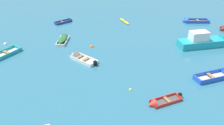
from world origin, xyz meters
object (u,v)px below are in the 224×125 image
Objects in this scene: rowboat_white_foreground_center at (78,57)px; rowboat_deep_blue_back_row_right at (67,21)px; rowboat_blue_midfield_left at (190,21)px; mooring_buoy_between_boats_right at (5,44)px; mooring_buoy_between_boats_left at (92,47)px; rowboat_red_far_right at (158,103)px; rowboat_blue_outer_left at (221,75)px; motor_launch_turquoise_far_back at (206,41)px; mooring_buoy_trailing at (131,90)px; rowboat_white_midfield_right at (64,38)px; kayak_yellow_outer_right at (124,21)px.

rowboat_white_foreground_center is 13.34m from rowboat_deep_blue_back_row_right.
mooring_buoy_between_boats_right is (-28.20, -2.88, -0.20)m from rowboat_blue_midfield_left.
mooring_buoy_between_boats_left is 11.60m from mooring_buoy_between_boats_right.
rowboat_red_far_right is 0.78× the size of rowboat_blue_outer_left.
rowboat_deep_blue_back_row_right is 0.92× the size of rowboat_red_far_right.
rowboat_blue_midfield_left is at bearing 5.83° from mooring_buoy_between_boats_right.
rowboat_deep_blue_back_row_right is (-0.58, 13.33, -0.03)m from rowboat_white_foreground_center.
rowboat_blue_midfield_left is (19.07, 8.96, 0.02)m from rowboat_white_foreground_center.
rowboat_deep_blue_back_row_right is at bearing 142.35° from motor_launch_turquoise_far_back.
mooring_buoy_between_boats_left is 10.61m from mooring_buoy_trailing.
motor_launch_turquoise_far_back is (2.48, 7.24, 0.45)m from rowboat_blue_outer_left.
mooring_buoy_between_boats_right is (-7.67, 0.22, -0.28)m from rowboat_white_midfield_right.
mooring_buoy_between_boats_right is (-17.72, -5.19, -0.14)m from kayak_yellow_outer_right.
rowboat_white_midfield_right is (-7.54, 15.92, 0.14)m from rowboat_red_far_right.
rowboat_deep_blue_back_row_right is 10.91× the size of mooring_buoy_trailing.
rowboat_red_far_right is 21.48m from kayak_yellow_outer_right.
rowboat_blue_outer_left reaches higher than rowboat_white_foreground_center.
rowboat_red_far_right is 11.85× the size of mooring_buoy_trailing.
motor_launch_turquoise_far_back reaches higher than mooring_buoy_between_boats_left.
rowboat_blue_midfield_left reaches higher than rowboat_white_foreground_center.
kayak_yellow_outer_right is at bearing 77.19° from mooring_buoy_trailing.
rowboat_white_foreground_center reaches higher than mooring_buoy_trailing.
rowboat_blue_midfield_left is 20.76m from rowboat_white_midfield_right.
rowboat_blue_midfield_left is 20.13m from rowboat_deep_blue_back_row_right.
rowboat_blue_midfield_left is at bearing 48.09° from mooring_buoy_trailing.
rowboat_white_midfield_right is at bearing -1.63° from mooring_buoy_between_boats_right.
rowboat_red_far_right reaches higher than kayak_yellow_outer_right.
rowboat_red_far_right is 22.18m from mooring_buoy_between_boats_right.
mooring_buoy_trailing is (-12.25, -7.55, -0.69)m from motor_launch_turquoise_far_back.
motor_launch_turquoise_far_back is (17.16, -13.24, 0.54)m from rowboat_deep_blue_back_row_right.
rowboat_deep_blue_back_row_right is 25.20m from rowboat_blue_outer_left.
rowboat_blue_midfield_left is 1.43× the size of kayak_yellow_outer_right.
rowboat_white_midfield_right is 12.85× the size of mooring_buoy_trailing.
mooring_buoy_between_boats_left is at bearing 55.12° from rowboat_white_foreground_center.
rowboat_white_midfield_right is 4.58m from mooring_buoy_between_boats_left.
rowboat_white_foreground_center is 11.76m from rowboat_red_far_right.
kayak_yellow_outer_right is 0.70× the size of rowboat_blue_outer_left.
kayak_yellow_outer_right is 19.22m from rowboat_blue_outer_left.
rowboat_blue_midfield_left is at bearing 25.16° from rowboat_white_foreground_center.
rowboat_red_far_right is at bearing -135.95° from motor_launch_turquoise_far_back.
rowboat_red_far_right is 14.62m from motor_launch_turquoise_far_back.
mooring_buoy_between_boats_left is (-6.57, -8.38, -0.14)m from kayak_yellow_outer_right.
rowboat_red_far_right is 0.92× the size of rowboat_white_midfield_right.
motor_launch_turquoise_far_back is at bearing 44.05° from rowboat_red_far_right.
mooring_buoy_between_boats_right is at bearing 134.85° from mooring_buoy_trailing.
mooring_buoy_between_boats_left is at bearing 169.13° from motor_launch_turquoise_far_back.
rowboat_white_foreground_center reaches higher than mooring_buoy_between_boats_right.
rowboat_blue_midfield_left is at bearing -12.56° from rowboat_deep_blue_back_row_right.
rowboat_red_far_right is 7.43× the size of mooring_buoy_between_boats_left.
rowboat_white_midfield_right is at bearing 162.28° from motor_launch_turquoise_far_back.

